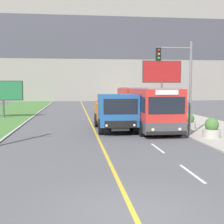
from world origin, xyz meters
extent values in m
plane|color=#56565B|center=(0.00, 0.00, 0.00)|extent=(300.00, 300.00, 0.00)
cube|color=gold|center=(0.00, 0.00, 0.00)|extent=(0.14, 140.00, 0.01)
cube|color=silver|center=(2.75, 3.20, 0.00)|extent=(0.12, 2.40, 0.01)
cube|color=silver|center=(2.75, 7.80, 0.00)|extent=(0.12, 2.40, 0.01)
cube|color=silver|center=(2.75, 12.40, 0.00)|extent=(0.12, 2.40, 0.01)
cube|color=silver|center=(2.75, 17.00, 0.00)|extent=(0.12, 2.40, 0.01)
cube|color=silver|center=(2.75, 21.60, 0.00)|extent=(0.12, 2.40, 0.01)
cube|color=silver|center=(2.75, 26.20, 0.00)|extent=(0.12, 2.40, 0.01)
cube|color=silver|center=(2.75, 30.80, 0.00)|extent=(0.12, 2.40, 0.01)
cube|color=silver|center=(2.75, 35.40, 0.00)|extent=(0.12, 2.40, 0.01)
cube|color=silver|center=(2.75, 40.00, 0.00)|extent=(0.12, 2.40, 0.01)
cube|color=silver|center=(2.75, 44.60, 0.00)|extent=(0.12, 2.40, 0.01)
cube|color=gray|center=(0.00, 62.66, 12.69)|extent=(80.00, 8.00, 25.37)
cube|color=#4C4C56|center=(0.00, 58.64, 13.32)|extent=(80.00, 0.04, 8.88)
cube|color=red|center=(3.96, 13.05, 1.61)|extent=(2.50, 5.49, 2.67)
cube|color=#4C4C51|center=(3.96, 13.05, 0.62)|extent=(2.52, 5.51, 0.70)
cube|color=black|center=(3.96, 13.05, 2.01)|extent=(2.52, 5.05, 0.94)
cube|color=gray|center=(3.96, 13.05, 2.99)|extent=(2.12, 4.94, 0.08)
cube|color=red|center=(3.96, 19.44, 1.61)|extent=(2.50, 5.49, 2.67)
cube|color=#4C4C51|center=(3.96, 19.44, 0.62)|extent=(2.52, 5.51, 0.70)
cube|color=black|center=(3.96, 19.44, 2.01)|extent=(2.52, 5.05, 0.94)
cube|color=gray|center=(3.96, 19.44, 2.99)|extent=(2.12, 4.94, 0.08)
cube|color=#474747|center=(3.96, 16.24, 1.61)|extent=(2.30, 0.90, 2.46)
cube|color=black|center=(3.96, 10.29, 2.01)|extent=(2.20, 0.04, 0.98)
cube|color=black|center=(3.96, 10.28, 0.38)|extent=(2.45, 0.06, 0.20)
sphere|color=#F4EAB2|center=(3.15, 10.27, 0.57)|extent=(0.20, 0.20, 0.20)
sphere|color=#F4EAB2|center=(4.77, 10.27, 0.57)|extent=(0.20, 0.20, 0.20)
cube|color=white|center=(3.96, 10.29, 2.77)|extent=(1.37, 0.04, 0.28)
cylinder|color=black|center=(2.77, 11.51, 0.50)|extent=(0.28, 1.00, 1.00)
cylinder|color=black|center=(5.15, 11.51, 0.50)|extent=(0.28, 1.00, 1.00)
cylinder|color=black|center=(2.77, 14.81, 0.50)|extent=(0.28, 1.00, 1.00)
cylinder|color=black|center=(5.15, 14.81, 0.50)|extent=(0.28, 1.00, 1.00)
cylinder|color=black|center=(2.77, 19.99, 0.50)|extent=(0.28, 1.00, 1.00)
cylinder|color=black|center=(5.15, 19.99, 0.50)|extent=(0.28, 1.00, 1.00)
cube|color=black|center=(1.43, 14.87, 0.45)|extent=(1.12, 6.46, 0.20)
cube|color=#235BA3|center=(1.43, 12.81, 1.57)|extent=(2.49, 2.33, 2.06)
cube|color=black|center=(1.43, 11.62, 1.88)|extent=(2.12, 0.04, 0.93)
cube|color=black|center=(1.43, 11.61, 0.77)|extent=(1.99, 0.06, 0.44)
sphere|color=silver|center=(0.56, 11.60, 0.70)|extent=(0.18, 0.18, 0.18)
sphere|color=silver|center=(2.30, 11.60, 0.70)|extent=(0.18, 0.18, 0.18)
cube|color=orange|center=(1.43, 16.16, 0.61)|extent=(2.36, 3.88, 0.12)
cube|color=orange|center=(0.31, 16.16, 1.20)|extent=(0.12, 3.88, 1.30)
cube|color=orange|center=(2.55, 16.16, 1.20)|extent=(0.12, 3.88, 1.30)
cube|color=orange|center=(1.43, 14.28, 1.20)|extent=(2.36, 0.12, 1.30)
cube|color=orange|center=(1.43, 18.04, 1.20)|extent=(2.36, 0.12, 1.30)
cube|color=orange|center=(1.43, 14.28, 1.97)|extent=(2.36, 0.12, 0.24)
cylinder|color=black|center=(0.29, 12.57, 0.52)|extent=(0.30, 1.04, 1.04)
cylinder|color=black|center=(2.57, 12.57, 0.52)|extent=(0.30, 1.04, 1.04)
cylinder|color=black|center=(0.29, 16.35, 0.52)|extent=(0.30, 1.04, 1.04)
cylinder|color=black|center=(2.57, 16.35, 0.52)|extent=(0.30, 1.04, 1.04)
cube|color=silver|center=(1.82, 26.98, 0.49)|extent=(1.80, 4.30, 0.61)
cube|color=black|center=(1.82, 27.09, 1.12)|extent=(1.53, 2.37, 0.65)
cylinder|color=black|center=(1.01, 25.69, 0.31)|extent=(0.18, 0.62, 0.62)
cylinder|color=black|center=(2.63, 25.69, 0.31)|extent=(0.18, 0.62, 0.62)
cylinder|color=black|center=(1.01, 28.27, 0.31)|extent=(0.18, 0.62, 0.62)
cylinder|color=black|center=(2.63, 28.27, 0.31)|extent=(0.18, 0.62, 0.62)
cylinder|color=slate|center=(5.73, 11.24, 2.92)|extent=(0.16, 0.16, 5.85)
cylinder|color=slate|center=(4.63, 11.24, 5.45)|extent=(2.20, 0.10, 0.10)
cube|color=black|center=(3.67, 11.24, 5.05)|extent=(0.28, 0.24, 0.80)
sphere|color=red|center=(3.67, 11.11, 5.29)|extent=(0.14, 0.14, 0.14)
sphere|color=orange|center=(3.67, 11.11, 5.05)|extent=(0.14, 0.14, 0.14)
sphere|color=green|center=(3.67, 11.11, 4.81)|extent=(0.14, 0.14, 0.14)
cylinder|color=#59595B|center=(9.84, 31.92, 1.82)|extent=(0.24, 0.24, 3.65)
cube|color=#333333|center=(9.84, 31.92, 4.98)|extent=(5.07, 0.20, 2.83)
cube|color=#AD1E1E|center=(9.84, 31.81, 4.98)|extent=(4.91, 0.02, 2.67)
cylinder|color=#59595B|center=(-8.41, 24.61, 0.89)|extent=(0.24, 0.24, 1.79)
cube|color=#333333|center=(-8.41, 24.61, 2.69)|extent=(3.89, 0.20, 1.96)
cube|color=#287547|center=(-8.41, 24.50, 2.69)|extent=(3.73, 0.02, 1.80)
cylinder|color=#B7B2A8|center=(6.68, 10.13, 0.33)|extent=(1.03, 1.03, 0.49)
sphere|color=#477A38|center=(6.68, 10.13, 0.85)|extent=(0.82, 0.82, 0.82)
cylinder|color=#B7B2A8|center=(6.76, 14.06, 0.32)|extent=(0.97, 0.97, 0.47)
sphere|color=#477A38|center=(6.76, 14.06, 0.82)|extent=(0.77, 0.77, 0.77)
cylinder|color=#B7B2A8|center=(6.65, 17.98, 0.33)|extent=(1.04, 1.04, 0.50)
sphere|color=#477A38|center=(6.65, 17.98, 0.86)|extent=(0.83, 0.83, 0.83)
cylinder|color=#B7B2A8|center=(6.75, 21.91, 0.33)|extent=(1.01, 1.01, 0.50)
sphere|color=#477A38|center=(6.75, 21.91, 0.86)|extent=(0.81, 0.81, 0.81)
camera|label=1|loc=(-1.43, -7.35, 3.12)|focal=50.00mm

